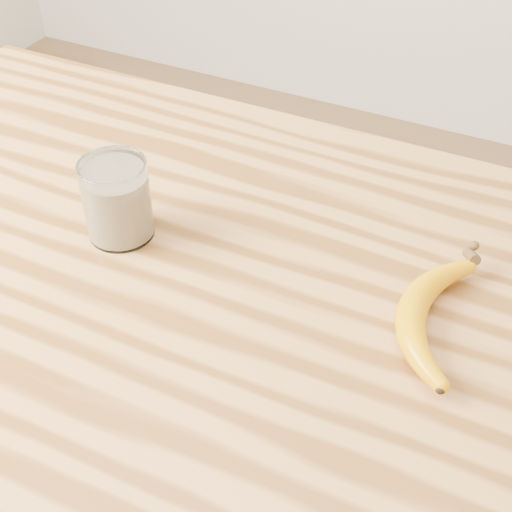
% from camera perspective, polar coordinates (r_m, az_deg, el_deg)
% --- Properties ---
extents(table, '(1.20, 0.80, 0.90)m').
position_cam_1_polar(table, '(1.05, -7.35, -4.77)').
color(table, '#B27940').
rests_on(table, ground).
extents(smoothie_glass, '(0.09, 0.09, 0.11)m').
position_cam_1_polar(smoothie_glass, '(0.96, -11.04, 4.33)').
color(smoothie_glass, white).
rests_on(smoothie_glass, table).
extents(banana, '(0.14, 0.31, 0.04)m').
position_cam_1_polar(banana, '(0.86, 12.34, -4.23)').
color(banana, '#D58A00').
rests_on(banana, table).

